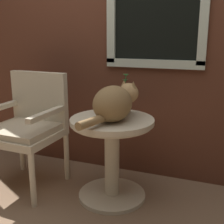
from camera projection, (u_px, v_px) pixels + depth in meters
name	position (u px, v px, depth m)	size (l,w,h in m)	color
ground_plane	(78.00, 210.00, 2.20)	(6.00, 6.00, 0.00)	#7F6047
back_wall	(118.00, 27.00, 2.57)	(4.00, 0.07, 2.60)	#562D1E
wicker_side_table	(112.00, 146.00, 2.28)	(0.63, 0.63, 0.64)	beige
wicker_chair	(29.00, 123.00, 2.48)	(0.55, 0.54, 0.94)	beige
cat	(114.00, 103.00, 2.13)	(0.33, 0.63, 0.27)	olive
pewter_vase_with_ivy	(124.00, 102.00, 2.36)	(0.12, 0.12, 0.31)	#99999E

